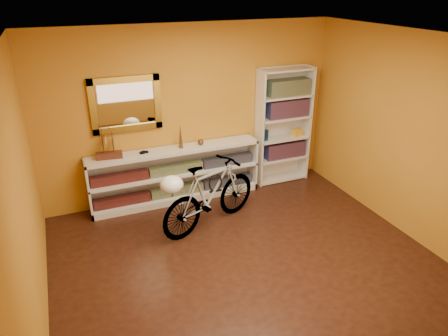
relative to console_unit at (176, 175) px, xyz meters
name	(u,v)px	position (x,y,z in m)	size (l,w,h in m)	color
floor	(246,261)	(0.33, -1.81, -0.43)	(4.50, 4.00, 0.01)	black
ceiling	(252,39)	(0.33, -1.81, 2.18)	(4.50, 4.00, 0.01)	silver
back_wall	(191,113)	(0.33, 0.19, 0.88)	(4.50, 0.01, 2.60)	#BC771C
left_wall	(22,202)	(-1.93, -1.81, 0.88)	(0.01, 4.00, 2.60)	#BC771C
right_wall	(408,136)	(2.58, -1.81, 0.88)	(0.01, 4.00, 2.60)	#BC771C
gilt_mirror	(126,104)	(-0.62, 0.15, 1.12)	(0.98, 0.06, 0.78)	olive
wall_socket	(244,168)	(1.23, 0.17, -0.17)	(0.09, 0.01, 0.09)	silver
console_unit	(176,175)	(0.00, 0.00, 0.00)	(2.60, 0.35, 0.85)	silver
cd_row_lower	(177,190)	(0.00, -0.02, -0.26)	(2.50, 0.13, 0.14)	black
cd_row_upper	(176,169)	(0.00, -0.02, 0.11)	(2.50, 0.13, 0.14)	navy
model_ship	(108,144)	(-0.94, 0.00, 0.64)	(0.36, 0.13, 0.43)	#441E13
toy_car	(144,153)	(-0.46, 0.00, 0.43)	(0.00, 0.00, 0.00)	black
bronze_ornament	(180,136)	(0.10, 0.00, 0.61)	(0.06, 0.06, 0.37)	brown
decorative_orb	(201,142)	(0.41, 0.00, 0.47)	(0.09, 0.09, 0.09)	brown
bookcase	(283,127)	(1.84, 0.03, 0.52)	(0.90, 0.30, 1.90)	silver
book_row_a	(284,149)	(1.89, 0.03, 0.12)	(0.70, 0.22, 0.26)	maroon
book_row_b	(287,108)	(1.89, 0.03, 0.83)	(0.70, 0.22, 0.28)	maroon
book_row_c	(288,87)	(1.89, 0.03, 1.16)	(0.70, 0.22, 0.25)	#1C5B63
travel_mug	(266,135)	(1.52, 0.01, 0.43)	(0.08, 0.08, 0.17)	#153F94
red_tin	(273,91)	(1.64, 0.06, 1.13)	(0.13, 0.13, 0.17)	maroon
yellow_bag	(297,132)	(2.09, -0.01, 0.40)	(0.16, 0.11, 0.12)	gold
bicycle	(210,194)	(0.22, -0.89, 0.05)	(1.63, 0.42, 0.96)	silver
helmet	(172,185)	(-0.36, -1.11, 0.42)	(0.29, 0.28, 0.22)	white
u_lock	(215,183)	(0.31, -0.85, 0.20)	(0.20, 0.20, 0.02)	black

